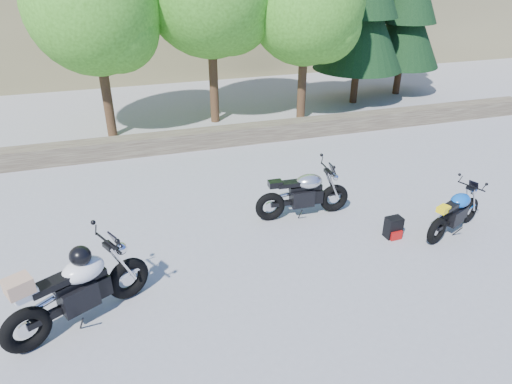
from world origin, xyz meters
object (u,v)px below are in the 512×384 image
at_px(blue_bike, 455,213).
at_px(backpack, 393,228).
at_px(white_bike, 77,288).
at_px(silver_bike, 304,194).

xyz_separation_m(blue_bike, backpack, (-1.24, 0.19, -0.23)).
distance_m(white_bike, backpack, 5.82).
relative_size(white_bike, blue_bike, 1.26).
height_order(silver_bike, white_bike, white_bike).
bearing_deg(white_bike, silver_bike, -3.70).
distance_m(blue_bike, backpack, 1.27).
height_order(white_bike, backpack, white_bike).
xyz_separation_m(white_bike, backpack, (5.77, 0.67, -0.42)).
height_order(silver_bike, backpack, silver_bike).
distance_m(silver_bike, blue_bike, 3.01).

